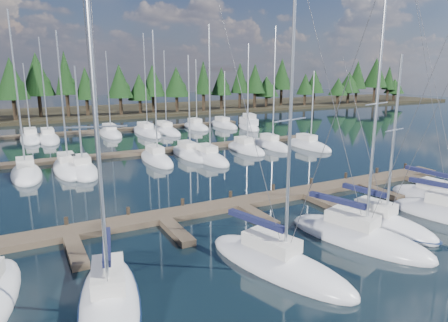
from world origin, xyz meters
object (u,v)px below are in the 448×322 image
front_sailboat_4 (379,223)px  front_sailboat_6 (441,200)px  front_sailboat_3 (357,237)px  motor_yacht_right (249,126)px  front_sailboat_1 (110,302)px  main_dock (241,206)px  front_sailboat_2 (277,264)px

front_sailboat_4 → front_sailboat_6: size_ratio=0.71×
front_sailboat_3 → motor_yacht_right: size_ratio=1.68×
front_sailboat_1 → main_dock: bearing=36.1°
front_sailboat_3 → front_sailboat_6: bearing=10.7°
front_sailboat_3 → motor_yacht_right: bearing=66.8°
front_sailboat_2 → motor_yacht_right: bearing=60.5°
front_sailboat_1 → front_sailboat_3: bearing=0.2°
front_sailboat_1 → front_sailboat_4: front_sailboat_1 is taller
main_dock → front_sailboat_4: bearing=-50.0°
front_sailboat_6 → motor_yacht_right: size_ratio=1.85×
front_sailboat_1 → front_sailboat_2: (8.46, -0.50, -0.00)m
main_dock → front_sailboat_6: 15.49m
front_sailboat_3 → front_sailboat_4: bearing=17.3°
main_dock → front_sailboat_3: 8.90m
front_sailboat_6 → motor_yacht_right: bearing=79.5°
front_sailboat_3 → motor_yacht_right: front_sailboat_3 is taller
motor_yacht_right → front_sailboat_4: bearing=-110.3°
front_sailboat_1 → front_sailboat_6: size_ratio=0.88×
front_sailboat_1 → front_sailboat_2: bearing=-3.4°
front_sailboat_4 → motor_yacht_right: bearing=69.7°
motor_yacht_right → front_sailboat_2: bearing=-119.5°
front_sailboat_4 → motor_yacht_right: front_sailboat_4 is taller
front_sailboat_2 → motor_yacht_right: front_sailboat_2 is taller
main_dock → front_sailboat_4: size_ratio=3.73×
front_sailboat_1 → front_sailboat_4: size_ratio=1.23×
front_sailboat_2 → front_sailboat_6: size_ratio=0.86×
motor_yacht_right → front_sailboat_3: bearing=-113.2°
main_dock → front_sailboat_6: (14.20, -6.20, 0.11)m
main_dock → front_sailboat_1: 14.12m
front_sailboat_2 → front_sailboat_6: 17.35m
front_sailboat_2 → front_sailboat_1: bearing=176.6°
front_sailboat_2 → front_sailboat_4: front_sailboat_2 is taller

